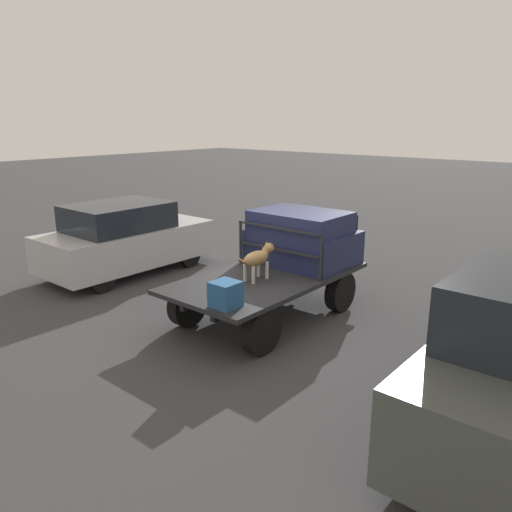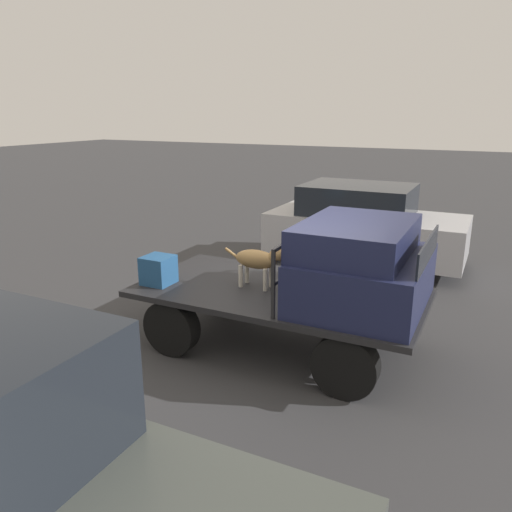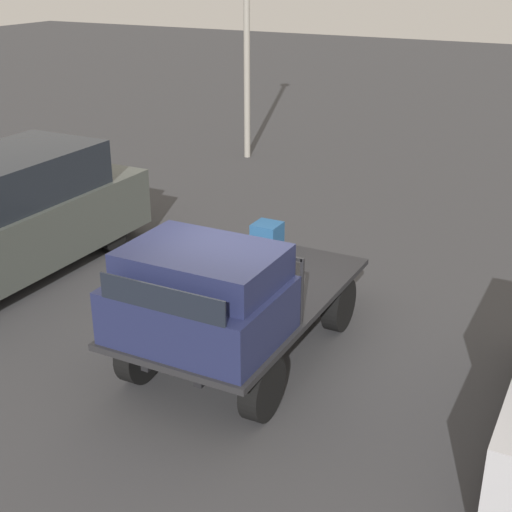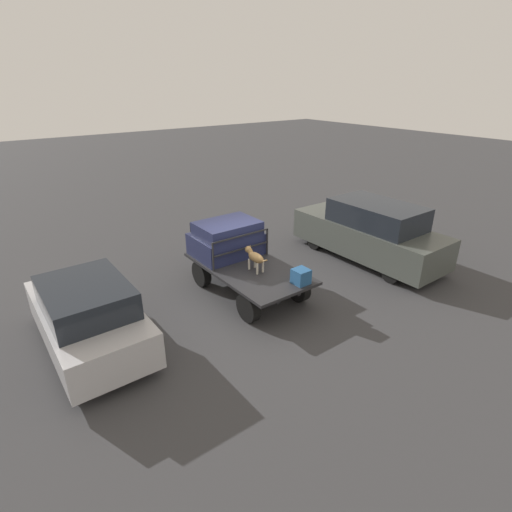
{
  "view_description": "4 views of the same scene",
  "coord_description": "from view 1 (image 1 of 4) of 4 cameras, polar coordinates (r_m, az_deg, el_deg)",
  "views": [
    {
      "loc": [
        -6.88,
        -5.53,
        3.65
      ],
      "look_at": [
        -0.35,
        -0.03,
        1.29
      ],
      "focal_mm": 35.0,
      "sensor_mm": 36.0,
      "label": 1
    },
    {
      "loc": [
        2.56,
        -5.96,
        3.21
      ],
      "look_at": [
        -0.35,
        -0.03,
        1.29
      ],
      "focal_mm": 35.0,
      "sensor_mm": 36.0,
      "label": 2
    },
    {
      "loc": [
        7.45,
        4.02,
        5.0
      ],
      "look_at": [
        -0.35,
        -0.03,
        1.29
      ],
      "focal_mm": 50.0,
      "sensor_mm": 36.0,
      "label": 3
    },
    {
      "loc": [
        -8.4,
        5.98,
        5.76
      ],
      "look_at": [
        -0.35,
        -0.03,
        1.29
      ],
      "focal_mm": 28.0,
      "sensor_mm": 36.0,
      "label": 4
    }
  ],
  "objects": [
    {
      "name": "ground_plane",
      "position": [
        9.55,
        1.23,
        -7.02
      ],
      "size": [
        80.0,
        80.0,
        0.0
      ],
      "primitive_type": "plane",
      "color": "#38383A"
    },
    {
      "name": "parked_sedan",
      "position": [
        12.45,
        -14.71,
        1.96
      ],
      "size": [
        4.08,
        1.88,
        1.72
      ],
      "rotation": [
        0.0,
        0.0,
        0.12
      ],
      "color": "black",
      "rests_on": "ground"
    },
    {
      "name": "cargo_crate",
      "position": [
        7.7,
        -3.51,
        -4.38
      ],
      "size": [
        0.4,
        0.4,
        0.4
      ],
      "color": "#235184",
      "rests_on": "flatbed_truck"
    },
    {
      "name": "flatbed_truck",
      "position": [
        9.34,
        1.26,
        -3.55
      ],
      "size": [
        3.91,
        2.05,
        0.84
      ],
      "color": "black",
      "rests_on": "ground"
    },
    {
      "name": "truck_headboard",
      "position": [
        9.36,
        2.55,
        1.59
      ],
      "size": [
        0.04,
        1.93,
        0.86
      ],
      "color": "#232326",
      "rests_on": "flatbed_truck"
    },
    {
      "name": "truck_cab",
      "position": [
        9.99,
        5.32,
        2.03
      ],
      "size": [
        1.51,
        1.93,
        1.06
      ],
      "color": "#1E2347",
      "rests_on": "flatbed_truck"
    },
    {
      "name": "dog",
      "position": [
        8.92,
        0.27,
        -0.19
      ],
      "size": [
        0.99,
        0.26,
        0.65
      ],
      "rotation": [
        0.0,
        0.0,
        -0.0
      ],
      "color": "beige",
      "rests_on": "flatbed_truck"
    }
  ]
}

